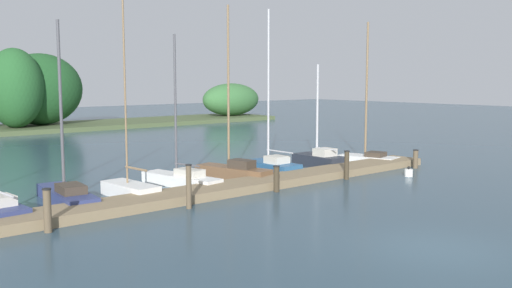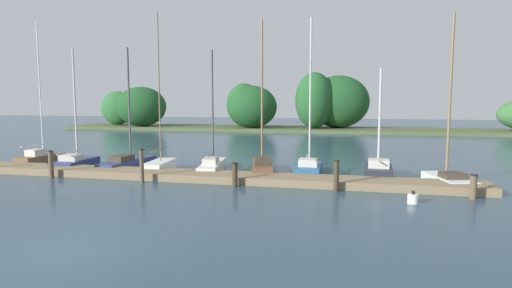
% 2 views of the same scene
% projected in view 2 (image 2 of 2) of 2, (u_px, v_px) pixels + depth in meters
% --- Properties ---
extents(ground, '(160.00, 160.00, 0.00)m').
position_uv_depth(ground, '(60.00, 253.00, 10.32)').
color(ground, '#2D4756').
extents(dock_pier, '(25.60, 1.80, 0.35)m').
position_uv_depth(dock_pier, '(200.00, 176.00, 19.79)').
color(dock_pier, '#847051').
rests_on(dock_pier, ground).
extents(far_shore, '(59.79, 8.43, 7.16)m').
position_uv_depth(far_shore, '(278.00, 109.00, 51.73)').
color(far_shore, '#4C5B38').
rests_on(far_shore, ground).
extents(sailboat_0, '(1.22, 3.15, 8.27)m').
position_uv_depth(sailboat_0, '(42.00, 157.00, 24.55)').
color(sailboat_0, brown).
rests_on(sailboat_0, ground).
extents(sailboat_1, '(1.58, 3.41, 6.60)m').
position_uv_depth(sailboat_1, '(76.00, 161.00, 23.23)').
color(sailboat_1, navy).
rests_on(sailboat_1, ground).
extents(sailboat_2, '(1.49, 4.55, 6.72)m').
position_uv_depth(sailboat_2, '(129.00, 161.00, 23.37)').
color(sailboat_2, navy).
rests_on(sailboat_2, ground).
extents(sailboat_3, '(1.25, 2.96, 8.36)m').
position_uv_depth(sailboat_3, '(160.00, 164.00, 22.24)').
color(sailboat_3, white).
rests_on(sailboat_3, ground).
extents(sailboat_4, '(1.62, 4.43, 6.44)m').
position_uv_depth(sailboat_4, '(213.00, 164.00, 22.22)').
color(sailboat_4, white).
rests_on(sailboat_4, ground).
extents(sailboat_5, '(1.80, 4.10, 7.86)m').
position_uv_depth(sailboat_5, '(262.00, 165.00, 21.47)').
color(sailboat_5, brown).
rests_on(sailboat_5, ground).
extents(sailboat_6, '(1.25, 3.30, 7.87)m').
position_uv_depth(sailboat_6, '(309.00, 167.00, 20.99)').
color(sailboat_6, '#285684').
rests_on(sailboat_6, ground).
extents(sailboat_7, '(1.39, 3.21, 5.32)m').
position_uv_depth(sailboat_7, '(378.00, 170.00, 20.17)').
color(sailboat_7, '#232833').
rests_on(sailboat_7, ground).
extents(sailboat_8, '(1.94, 3.45, 7.60)m').
position_uv_depth(sailboat_8, '(448.00, 175.00, 18.66)').
color(sailboat_8, white).
rests_on(sailboat_8, ground).
extents(mooring_piling_1, '(0.27, 0.27, 1.34)m').
position_uv_depth(mooring_piling_1, '(51.00, 164.00, 20.22)').
color(mooring_piling_1, brown).
rests_on(mooring_piling_1, ground).
extents(mooring_piling_2, '(0.22, 0.22, 1.59)m').
position_uv_depth(mooring_piling_2, '(142.00, 166.00, 18.94)').
color(mooring_piling_2, brown).
rests_on(mooring_piling_2, ground).
extents(mooring_piling_3, '(0.27, 0.27, 1.07)m').
position_uv_depth(mooring_piling_3, '(235.00, 174.00, 18.16)').
color(mooring_piling_3, '#3D3323').
rests_on(mooring_piling_3, ground).
extents(mooring_piling_4, '(0.25, 0.25, 1.32)m').
position_uv_depth(mooring_piling_4, '(336.00, 176.00, 17.18)').
color(mooring_piling_4, '#3D3323').
rests_on(mooring_piling_4, ground).
extents(mooring_piling_5, '(0.29, 0.29, 0.96)m').
position_uv_depth(mooring_piling_5, '(473.00, 187.00, 15.84)').
color(mooring_piling_5, brown).
rests_on(mooring_piling_5, ground).
extents(channel_buoy_0, '(0.39, 0.39, 0.48)m').
position_uv_depth(channel_buoy_0, '(413.00, 198.00, 15.25)').
color(channel_buoy_0, white).
rests_on(channel_buoy_0, ground).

